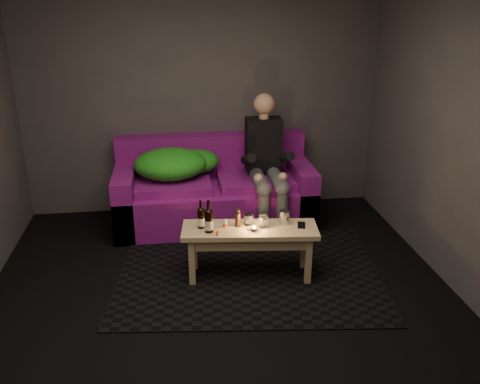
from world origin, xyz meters
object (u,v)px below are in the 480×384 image
object	(u,v)px
coffee_table	(250,237)
beer_bottle_a	(201,218)
person	(266,161)
steel_cup	(284,217)
sofa	(214,193)
beer_bottle_b	(209,221)

from	to	relation	value
coffee_table	beer_bottle_a	distance (m)	0.46
coffee_table	person	bearing A→B (deg)	72.48
person	steel_cup	bearing A→B (deg)	-91.53
sofa	coffee_table	world-z (taller)	sofa
sofa	beer_bottle_b	size ratio (longest dim) A/B	7.28
beer_bottle_a	steel_cup	distance (m)	0.74
person	beer_bottle_a	bearing A→B (deg)	-126.55
beer_bottle_a	coffee_table	bearing A→B (deg)	-7.75
beer_bottle_b	steel_cup	bearing A→B (deg)	6.72
person	beer_bottle_b	size ratio (longest dim) A/B	4.86
sofa	coffee_table	size ratio (longest dim) A/B	1.74
sofa	steel_cup	xyz separation A→B (m)	(0.53, -1.22, 0.22)
steel_cup	sofa	bearing A→B (deg)	113.21
sofa	beer_bottle_b	world-z (taller)	sofa
beer_bottle_b	sofa	bearing A→B (deg)	83.18
beer_bottle_b	steel_cup	xyz separation A→B (m)	(0.68, 0.08, -0.05)
steel_cup	beer_bottle_b	bearing A→B (deg)	-173.28
beer_bottle_a	steel_cup	xyz separation A→B (m)	(0.74, -0.01, -0.03)
coffee_table	beer_bottle_a	world-z (taller)	beer_bottle_a
sofa	coffee_table	xyz separation A→B (m)	(0.21, -1.27, 0.07)
person	steel_cup	distance (m)	1.07
person	sofa	bearing A→B (deg)	162.57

